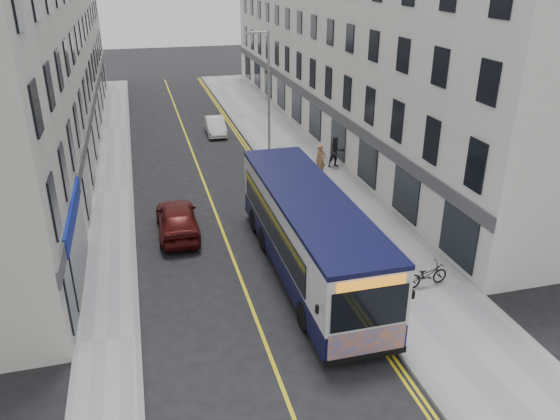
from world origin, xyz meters
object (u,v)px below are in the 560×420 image
pedestrian_far (336,152)px  streetlamp (268,95)px  car_maroon (177,219)px  pedestrian_near (321,161)px  bicycle (427,275)px  city_bus (308,231)px  car_white (215,126)px

pedestrian_far → streetlamp: bearing=155.0°
car_maroon → pedestrian_far: bearing=-146.5°
pedestrian_near → pedestrian_far: (1.42, 1.36, -0.03)m
car_maroon → pedestrian_near: bearing=-148.6°
bicycle → pedestrian_far: size_ratio=0.96×
city_bus → car_white: size_ratio=3.16×
car_white → bicycle: bearing=-77.2°
bicycle → car_white: size_ratio=0.47×
car_white → car_maroon: (-4.14, -15.72, 0.16)m
bicycle → pedestrian_near: pedestrian_near is taller
streetlamp → car_white: size_ratio=2.16×
city_bus → pedestrian_near: 10.75m
pedestrian_far → car_white: pedestrian_far is taller
bicycle → pedestrian_near: 12.21m
pedestrian_near → car_maroon: size_ratio=0.42×
streetlamp → pedestrian_near: bearing=-48.7°
city_bus → pedestrian_far: city_bus is taller
bicycle → car_white: bearing=5.2°
car_maroon → city_bus: bearing=134.4°
bicycle → car_white: 23.25m
car_white → pedestrian_near: bearing=-65.7°
bicycle → pedestrian_far: pedestrian_far is taller
pedestrian_far → car_maroon: 11.92m
car_white → car_maroon: bearing=-103.2°
city_bus → car_white: city_bus is taller
city_bus → car_white: bearing=91.5°
pedestrian_far → car_white: 10.95m
pedestrian_near → car_maroon: pedestrian_near is taller
streetlamp → car_white: 8.94m
city_bus → car_maroon: size_ratio=2.60×
pedestrian_near → streetlamp: bearing=119.2°
city_bus → streetlamp: bearing=83.3°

